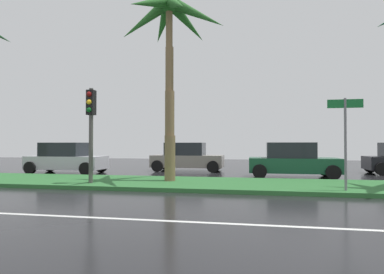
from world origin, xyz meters
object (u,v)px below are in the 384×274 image
Objects in this scene: traffic_signal_median_left at (91,118)px; car_in_traffic_second at (187,157)px; palm_tree_mid_left at (170,27)px; car_in_traffic_leading at (66,158)px; street_name_sign at (345,131)px; car_in_traffic_third at (292,161)px.

traffic_signal_median_left is 8.42m from car_in_traffic_second.
car_in_traffic_leading is (-6.98, 3.63, -5.72)m from palm_tree_mid_left.
car_in_traffic_leading is 6.96m from car_in_traffic_second.
street_name_sign is 0.70× the size of car_in_traffic_leading.
traffic_signal_median_left is 9.77m from car_in_traffic_third.
palm_tree_mid_left is at bearing -27.43° from car_in_traffic_leading.
palm_tree_mid_left is 9.73m from car_in_traffic_leading.
palm_tree_mid_left is at bearing 163.68° from street_name_sign.
palm_tree_mid_left is 8.62m from car_in_traffic_third.
palm_tree_mid_left is 8.56m from car_in_traffic_second.
traffic_signal_median_left is at bearing -149.77° from palm_tree_mid_left.
traffic_signal_median_left is at bearing -50.73° from car_in_traffic_leading.
traffic_signal_median_left reaches higher than car_in_traffic_third.
car_in_traffic_third is (5.89, -2.69, 0.00)m from car_in_traffic_second.
palm_tree_mid_left is 2.64× the size of street_name_sign.
street_name_sign is 0.70× the size of car_in_traffic_third.
traffic_signal_median_left is 0.85× the size of car_in_traffic_second.
street_name_sign is 5.77m from car_in_traffic_third.
car_in_traffic_third is at bearing 101.04° from street_name_sign.
car_in_traffic_leading is 1.00× the size of car_in_traffic_second.
palm_tree_mid_left is 1.84× the size of car_in_traffic_third.
car_in_traffic_second is 1.00× the size of car_in_traffic_third.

